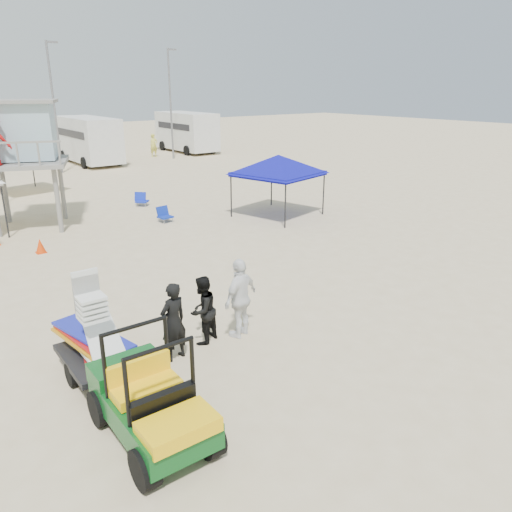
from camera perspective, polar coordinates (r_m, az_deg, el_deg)
ground at (r=10.90m, az=7.70°, el=-11.11°), size 140.00×140.00×0.00m
utility_cart at (r=8.25m, az=-12.01°, el=-15.20°), size 1.29×2.44×1.84m
surf_trailer at (r=10.17m, az=-17.84°, el=-9.19°), size 1.25×2.27×1.93m
man_left at (r=10.42m, az=-9.43°, el=-7.42°), size 0.68×0.51×1.69m
man_mid at (r=11.02m, az=-6.14°, el=-6.17°), size 0.92×0.83×1.55m
man_right at (r=11.19m, az=-1.78°, el=-4.80°), size 1.17×0.78×1.85m
lifeguard_tower at (r=21.56m, az=-25.53°, el=12.24°), size 3.89×3.89×4.80m
canopy_blue at (r=21.53m, az=2.56°, el=11.10°), size 3.65×3.65×3.04m
canopy_white_c at (r=28.85m, az=-25.87°, el=11.56°), size 3.55×3.55×3.18m
cone_near at (r=18.49m, az=-23.43°, el=1.08°), size 0.34×0.34×0.50m
beach_chair_b at (r=21.26m, az=-10.47°, el=4.71°), size 0.60×0.65×0.64m
beach_chair_c at (r=24.39m, az=-13.02°, el=6.36°), size 0.74×0.86×0.64m
rv_mid_right at (r=38.88m, az=-18.62°, el=12.64°), size 2.64×7.00×3.25m
rv_far_right at (r=44.00m, az=-7.94°, el=14.05°), size 2.64×6.60×3.25m
light_pole_left at (r=34.97m, az=-22.05°, el=15.30°), size 0.14×0.14×8.00m
light_pole_right at (r=39.80m, az=-9.73°, el=16.64°), size 0.14×0.14×8.00m
distant_beachgoers at (r=33.62m, az=-21.13°, el=9.92°), size 14.12×8.37×1.80m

